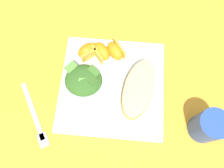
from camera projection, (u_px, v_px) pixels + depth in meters
ground at (112, 87)px, 0.62m from camera, size 3.00×3.00×0.00m
white_plate at (112, 86)px, 0.62m from camera, size 0.28×0.28×0.02m
cheesy_pizza_bread at (138, 89)px, 0.59m from camera, size 0.12×0.18×0.04m
green_salad_pile at (83, 80)px, 0.59m from camera, size 0.10×0.09×0.05m
orange_wedge_front at (115, 51)px, 0.62m from camera, size 0.06×0.07×0.04m
orange_wedge_middle at (101, 52)px, 0.62m from camera, size 0.07×0.07×0.04m
orange_wedge_rear at (88, 51)px, 0.62m from camera, size 0.07×0.07×0.04m
metal_fork at (36, 119)px, 0.59m from camera, size 0.11×0.17×0.01m
drinking_blue_cup at (208, 126)px, 0.54m from camera, size 0.07×0.07×0.09m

